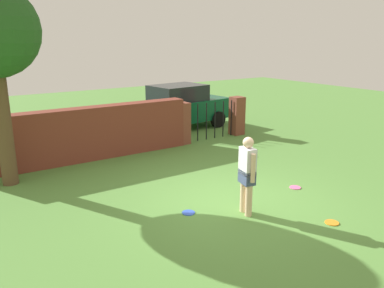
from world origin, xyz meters
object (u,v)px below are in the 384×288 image
at_px(frisbee_blue, 188,213).
at_px(person, 247,172).
at_px(frisbee_pink, 295,187).
at_px(frisbee_orange, 332,223).
at_px(car, 178,107).

bearing_deg(frisbee_blue, person, -34.13).
relative_size(person, frisbee_blue, 6.00).
bearing_deg(frisbee_pink, frisbee_orange, -116.07).
bearing_deg(frisbee_orange, person, 131.40).
bearing_deg(frisbee_pink, car, 82.06).
distance_m(frisbee_blue, frisbee_orange, 2.84).
distance_m(person, frisbee_pink, 2.17).
height_order(frisbee_blue, frisbee_pink, same).
xyz_separation_m(person, frisbee_pink, (1.93, 0.42, -0.89)).
height_order(person, frisbee_blue, person).
height_order(frisbee_blue, frisbee_orange, same).
xyz_separation_m(frisbee_blue, frisbee_pink, (2.91, -0.24, 0.00)).
xyz_separation_m(car, frisbee_orange, (-1.79, -8.62, -0.85)).
height_order(person, car, car).
xyz_separation_m(frisbee_blue, frisbee_orange, (2.09, -1.92, 0.00)).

